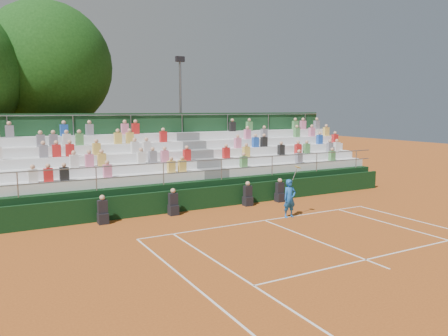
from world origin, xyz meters
TOP-DOWN VIEW (x-y plane):
  - ground at (0.00, 0.00)m, footprint 90.00×90.00m
  - courtside_wall at (0.00, 3.20)m, footprint 20.00×0.15m
  - line_officials at (-1.33, 2.75)m, footprint 9.20×0.40m
  - grandstand at (-0.01, 6.44)m, footprint 20.00×5.20m
  - tennis_player at (1.23, -0.05)m, footprint 0.84×0.41m
  - tree_east at (-6.56, 12.79)m, footprint 7.38×7.38m
  - floodlight_mast at (1.62, 12.38)m, footprint 0.60×0.25m

SIDE VIEW (x-z plane):
  - ground at x=0.00m, z-range 0.00..0.00m
  - line_officials at x=-1.33m, z-range -0.12..1.07m
  - courtside_wall at x=0.00m, z-range 0.00..1.00m
  - tennis_player at x=1.23m, z-range -0.28..1.94m
  - grandstand at x=-0.01m, z-range -1.13..3.27m
  - floodlight_mast at x=1.62m, z-range 0.67..8.73m
  - tree_east at x=-6.56m, z-range 1.67..12.41m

